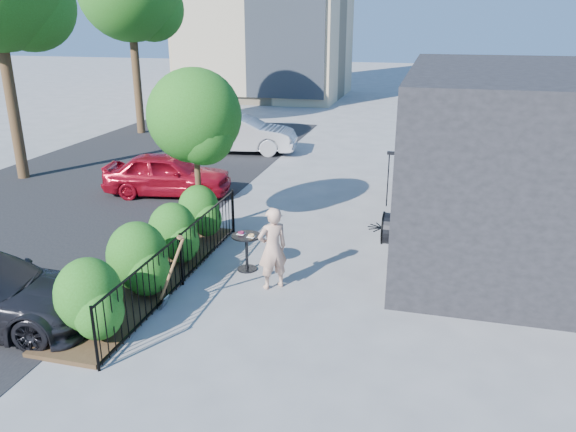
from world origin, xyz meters
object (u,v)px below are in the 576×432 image
(patio_tree, at_px, (197,122))
(car_red, at_px, (168,174))
(cafe_table, at_px, (247,246))
(shovel, at_px, (170,277))
(woman, at_px, (273,248))
(car_silver, at_px, (239,134))

(patio_tree, bearing_deg, car_red, 129.19)
(cafe_table, height_order, shovel, shovel)
(patio_tree, distance_m, woman, 3.98)
(patio_tree, xyz_separation_m, car_red, (-2.23, 2.73, -2.12))
(woman, height_order, car_red, woman)
(patio_tree, height_order, shovel, patio_tree)
(woman, bearing_deg, patio_tree, -83.22)
(shovel, bearing_deg, cafe_table, 68.49)
(cafe_table, height_order, car_silver, car_silver)
(patio_tree, distance_m, car_red, 4.12)
(woman, relative_size, car_silver, 0.37)
(car_silver, bearing_deg, woman, -165.16)
(patio_tree, distance_m, cafe_table, 3.33)
(woman, bearing_deg, car_silver, -106.91)
(cafe_table, bearing_deg, woman, -40.70)
(patio_tree, relative_size, car_red, 1.05)
(cafe_table, relative_size, car_silver, 0.18)
(cafe_table, relative_size, shovel, 0.55)
(patio_tree, relative_size, woman, 2.37)
(woman, relative_size, car_red, 0.44)
(patio_tree, xyz_separation_m, car_silver, (-2.07, 8.63, -2.02))
(patio_tree, xyz_separation_m, cafe_table, (1.75, -1.76, -2.22))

